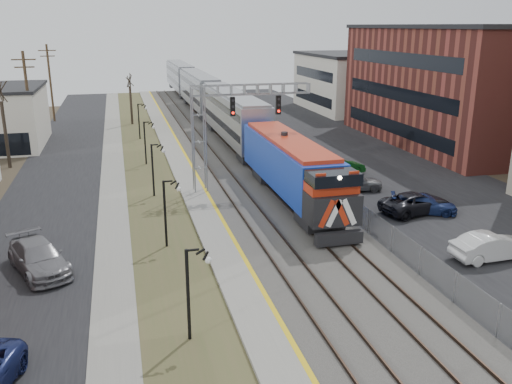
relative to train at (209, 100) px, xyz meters
name	(u,v)px	position (x,y,z in m)	size (l,w,h in m)	color
street_west	(58,178)	(-17.00, -24.62, -2.90)	(7.00, 120.00, 0.04)	black
sidewalk	(113,175)	(-12.50, -24.62, -2.88)	(2.00, 120.00, 0.08)	gray
grass_median	(148,173)	(-9.50, -24.62, -2.89)	(4.00, 120.00, 0.06)	#464C29
platform	(183,169)	(-6.50, -24.62, -2.80)	(2.00, 120.00, 0.24)	gray
ballast_bed	(238,166)	(-1.50, -24.62, -2.82)	(8.00, 120.00, 0.20)	#595651
parking_lot	(360,159)	(10.50, -24.62, -2.90)	(16.00, 120.00, 0.04)	black
platform_edge	(193,167)	(-5.62, -24.62, -2.67)	(0.24, 120.00, 0.01)	gold
track_near	(216,166)	(-3.50, -24.62, -2.64)	(1.58, 120.00, 0.15)	#2D2119
track_far	(254,163)	(0.00, -24.62, -2.64)	(1.58, 120.00, 0.15)	#2D2119
train	(209,100)	(0.00, 0.00, 0.00)	(3.00, 85.85, 5.33)	#163BB8
signal_gantry	(221,120)	(-4.28, -31.63, 2.67)	(9.00, 1.07, 8.15)	gray
lampposts	(165,213)	(-9.50, -41.34, -0.92)	(0.14, 62.14, 4.00)	black
fence	(283,156)	(2.70, -24.62, -2.12)	(0.04, 120.00, 1.60)	gray
bare_trees	(45,139)	(-18.16, -20.71, -0.22)	(12.30, 42.30, 5.95)	#382D23
car_lot_b	(491,247)	(7.49, -47.78, -2.19)	(1.55, 4.45, 1.47)	silver
car_lot_c	(416,203)	(7.53, -39.84, -2.21)	(2.36, 5.13, 1.42)	black
car_lot_d	(424,204)	(8.05, -39.99, -2.28)	(1.79, 4.40, 1.28)	navy
car_lot_e	(354,182)	(5.61, -34.00, -2.19)	(1.73, 4.30, 1.46)	slate
car_lot_f	(342,167)	(6.50, -29.43, -2.24)	(1.44, 4.13, 1.36)	#0D4314
car_street_b	(38,258)	(-16.22, -43.30, -2.15)	(2.17, 5.33, 1.55)	slate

